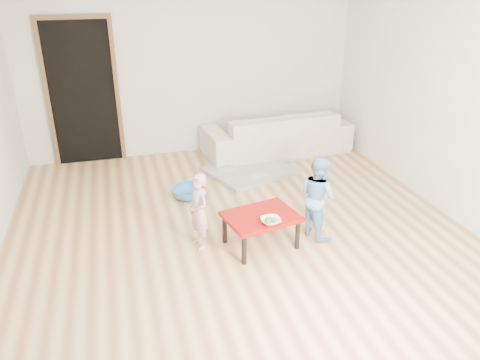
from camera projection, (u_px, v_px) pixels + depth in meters
name	position (u px, v px, depth m)	size (l,w,h in m)	color
floor	(235.00, 225.00, 5.35)	(5.00, 5.00, 0.01)	#9D6E43
back_wall	(192.00, 69.00, 7.00)	(5.00, 0.02, 2.60)	silver
right_wall	(443.00, 98.00, 5.42)	(0.02, 5.00, 2.60)	silver
doorway	(83.00, 94.00, 6.71)	(1.02, 0.08, 2.11)	brown
sofa	(277.00, 133.00, 7.30)	(2.26, 0.89, 0.66)	silver
cushion	(254.00, 128.00, 6.96)	(0.49, 0.44, 0.13)	orange
red_table	(261.00, 230.00, 4.88)	(0.73, 0.54, 0.36)	maroon
bowl	(271.00, 221.00, 4.64)	(0.20, 0.20, 0.05)	white
broccoli	(271.00, 221.00, 4.64)	(0.12, 0.12, 0.06)	#2D5919
child_pink	(199.00, 211.00, 4.77)	(0.30, 0.20, 0.82)	#E76978
child_blue	(318.00, 197.00, 4.97)	(0.45, 0.35, 0.92)	#5691C7
basin	(189.00, 193.00, 5.95)	(0.43, 0.43, 0.14)	teal
blanket	(250.00, 170.00, 6.71)	(1.14, 0.95, 0.06)	#ABA497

